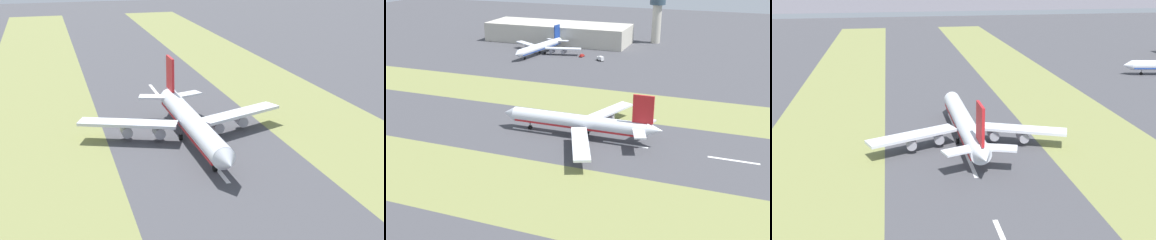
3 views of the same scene
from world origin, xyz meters
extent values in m
plane|color=#424247|center=(0.00, 0.00, 0.00)|extent=(800.00, 800.00, 0.00)
cube|color=olive|center=(-45.00, 0.00, 0.00)|extent=(40.00, 600.00, 0.01)
cube|color=olive|center=(45.00, 0.00, 0.00)|extent=(40.00, 600.00, 0.01)
cube|color=silver|center=(0.00, -19.65, 0.01)|extent=(1.20, 18.00, 0.01)
cube|color=silver|center=(0.00, 20.35, 0.01)|extent=(1.20, 18.00, 0.01)
cylinder|color=silver|center=(1.22, 0.35, 6.20)|extent=(6.44, 56.05, 6.00)
cone|color=silver|center=(0.99, 30.85, 6.20)|extent=(5.92, 5.05, 5.88)
cone|color=silver|center=(1.46, -30.65, 7.00)|extent=(5.15, 6.04, 5.10)
cube|color=red|center=(1.22, 0.35, 4.55)|extent=(6.12, 53.80, 0.70)
cube|color=silver|center=(-16.22, -7.01, 5.30)|extent=(29.09, 16.62, 0.90)
cube|color=silver|center=(18.78, -6.74, 5.30)|extent=(29.18, 16.23, 0.90)
cylinder|color=#93939E|center=(-7.75, -3.72, 2.85)|extent=(3.24, 4.82, 3.20)
cylinder|color=#93939E|center=(-16.72, -7.29, 2.85)|extent=(3.24, 4.82, 3.20)
cylinder|color=#93939E|center=(10.25, -3.58, 2.85)|extent=(3.24, 4.82, 3.20)
cylinder|color=#93939E|center=(19.28, -7.01, 2.85)|extent=(3.24, 4.82, 3.20)
cube|color=red|center=(1.43, -25.65, 14.70)|extent=(0.86, 8.01, 11.00)
cube|color=silver|center=(-4.07, -25.69, 7.20)|extent=(10.88, 7.34, 0.60)
cube|color=silver|center=(6.92, -25.61, 7.20)|extent=(10.86, 7.21, 0.60)
cylinder|color=#59595E|center=(1.06, 21.63, 2.50)|extent=(0.50, 0.50, 3.20)
cylinder|color=black|center=(1.06, 21.63, 0.90)|extent=(0.91, 1.81, 1.80)
cylinder|color=#59595E|center=(-1.35, -2.67, 2.50)|extent=(0.50, 0.50, 3.20)
cylinder|color=black|center=(-1.35, -2.67, 0.90)|extent=(0.91, 1.81, 1.80)
cylinder|color=#59595E|center=(3.85, -2.63, 2.50)|extent=(0.50, 0.50, 3.20)
cylinder|color=black|center=(3.85, -2.63, 0.90)|extent=(0.91, 1.81, 1.80)
cone|color=silver|center=(102.89, 80.45, 5.36)|extent=(5.12, 5.74, 5.09)
cylinder|color=#59595E|center=(110.75, 79.11, 2.16)|extent=(0.43, 0.43, 2.77)
cylinder|color=black|center=(110.75, 79.11, 0.78)|extent=(1.67, 1.03, 1.56)
camera|label=1|loc=(40.28, 140.74, 55.74)|focal=50.00mm
camera|label=2|loc=(-154.99, -57.40, 72.00)|focal=42.00mm
camera|label=3|loc=(-21.64, -138.26, 54.95)|focal=42.00mm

